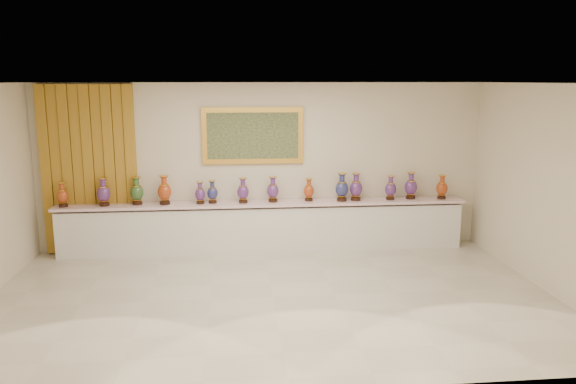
# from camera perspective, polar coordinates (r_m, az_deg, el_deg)

# --- Properties ---
(ground) EXTENTS (8.00, 8.00, 0.00)m
(ground) POSITION_cam_1_polar(r_m,az_deg,el_deg) (8.14, -1.54, -10.64)
(ground) COLOR beige
(ground) RESTS_ON ground
(room) EXTENTS (8.00, 8.00, 8.00)m
(room) POSITION_cam_1_polar(r_m,az_deg,el_deg) (10.28, -17.07, 2.71)
(room) COLOR beige
(room) RESTS_ON ground
(counter) EXTENTS (7.28, 0.48, 0.90)m
(counter) POSITION_cam_1_polar(r_m,az_deg,el_deg) (10.15, -2.48, -3.57)
(counter) COLOR white
(counter) RESTS_ON ground
(vase_0) EXTENTS (0.23, 0.23, 0.43)m
(vase_0) POSITION_cam_1_polar(r_m,az_deg,el_deg) (10.36, -21.92, -0.36)
(vase_0) COLOR black
(vase_0) RESTS_ON counter
(vase_1) EXTENTS (0.25, 0.25, 0.49)m
(vase_1) POSITION_cam_1_polar(r_m,az_deg,el_deg) (10.19, -18.23, -0.12)
(vase_1) COLOR black
(vase_1) RESTS_ON counter
(vase_2) EXTENTS (0.24, 0.24, 0.49)m
(vase_2) POSITION_cam_1_polar(r_m,az_deg,el_deg) (10.13, -15.11, -0.01)
(vase_2) COLOR black
(vase_2) RESTS_ON counter
(vase_3) EXTENTS (0.28, 0.28, 0.51)m
(vase_3) POSITION_cam_1_polar(r_m,az_deg,el_deg) (10.03, -12.44, 0.06)
(vase_3) COLOR black
(vase_3) RESTS_ON counter
(vase_4) EXTENTS (0.24, 0.24, 0.39)m
(vase_4) POSITION_cam_1_polar(r_m,az_deg,el_deg) (9.97, -8.92, -0.19)
(vase_4) COLOR black
(vase_4) RESTS_ON counter
(vase_5) EXTENTS (0.22, 0.22, 0.41)m
(vase_5) POSITION_cam_1_polar(r_m,az_deg,el_deg) (9.99, -7.68, -0.09)
(vase_5) COLOR black
(vase_5) RESTS_ON counter
(vase_6) EXTENTS (0.26, 0.26, 0.45)m
(vase_6) POSITION_cam_1_polar(r_m,az_deg,el_deg) (9.95, -4.59, 0.04)
(vase_6) COLOR black
(vase_6) RESTS_ON counter
(vase_7) EXTENTS (0.27, 0.27, 0.46)m
(vase_7) POSITION_cam_1_polar(r_m,az_deg,el_deg) (10.00, -1.55, 0.15)
(vase_7) COLOR black
(vase_7) RESTS_ON counter
(vase_8) EXTENTS (0.24, 0.24, 0.41)m
(vase_8) POSITION_cam_1_polar(r_m,az_deg,el_deg) (10.09, 2.13, 0.12)
(vase_8) COLOR black
(vase_8) RESTS_ON counter
(vase_9) EXTENTS (0.25, 0.25, 0.51)m
(vase_9) POSITION_cam_1_polar(r_m,az_deg,el_deg) (10.12, 5.49, 0.36)
(vase_9) COLOR black
(vase_9) RESTS_ON counter
(vase_10) EXTENTS (0.30, 0.30, 0.50)m
(vase_10) POSITION_cam_1_polar(r_m,az_deg,el_deg) (10.19, 6.92, 0.40)
(vase_10) COLOR black
(vase_10) RESTS_ON counter
(vase_11) EXTENTS (0.24, 0.24, 0.44)m
(vase_11) POSITION_cam_1_polar(r_m,az_deg,el_deg) (10.35, 10.37, 0.32)
(vase_11) COLOR black
(vase_11) RESTS_ON counter
(vase_12) EXTENTS (0.27, 0.27, 0.49)m
(vase_12) POSITION_cam_1_polar(r_m,az_deg,el_deg) (10.50, 12.38, 0.51)
(vase_12) COLOR black
(vase_12) RESTS_ON counter
(vase_13) EXTENTS (0.27, 0.27, 0.44)m
(vase_13) POSITION_cam_1_polar(r_m,az_deg,el_deg) (10.63, 15.37, 0.38)
(vase_13) COLOR black
(vase_13) RESTS_ON counter
(label_card) EXTENTS (0.10, 0.06, 0.00)m
(label_card) POSITION_cam_1_polar(r_m,az_deg,el_deg) (9.95, -11.79, -1.34)
(label_card) COLOR white
(label_card) RESTS_ON counter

